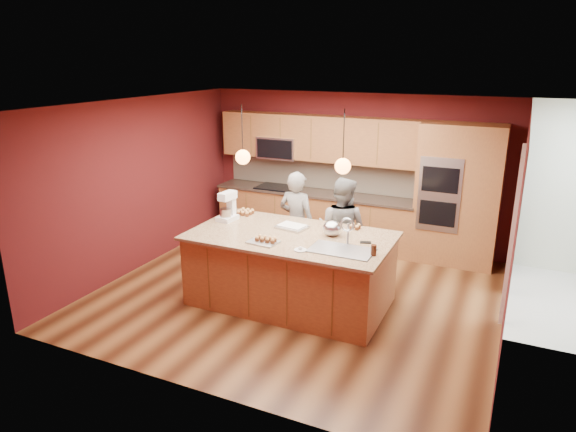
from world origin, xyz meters
The scene contains 24 objects.
floor centered at (0.00, 0.00, 0.00)m, with size 5.50×5.50×0.00m, color #40200F.
ceiling centered at (0.00, 0.00, 2.70)m, with size 5.50×5.50×0.00m, color white.
wall_back centered at (0.00, 2.50, 1.35)m, with size 5.50×5.50×0.00m, color #4D1315.
wall_front centered at (0.00, -2.50, 1.35)m, with size 5.50×5.50×0.00m, color #4D1315.
wall_left centered at (-2.75, 0.00, 1.35)m, with size 5.00×5.00×0.00m, color #4D1315.
wall_right centered at (2.75, 0.00, 1.35)m, with size 5.00×5.00×0.00m, color #4D1315.
cabinet_run centered at (-0.68, 2.25, 0.98)m, with size 3.74×0.64×2.30m.
oven_column centered at (1.85, 2.19, 1.15)m, with size 1.30×0.62×2.30m.
doorway_trim centered at (2.73, 0.80, 1.05)m, with size 0.08×1.11×2.20m, color white, non-canonical shape.
pendant_left centered at (-0.70, -0.27, 2.00)m, with size 0.20×0.20×0.80m.
pendant_right centered at (0.72, -0.27, 2.00)m, with size 0.20×0.20×0.80m.
island centered at (0.02, -0.28, 0.51)m, with size 2.72×1.52×1.38m.
person_left centered at (-0.35, 0.73, 0.82)m, with size 0.60×0.39×1.63m, color black.
person_right centered at (0.39, 0.73, 0.81)m, with size 0.78×0.61×1.61m, color gray.
stand_mixer centered at (-1.09, -0.07, 1.18)m, with size 0.25×0.33×0.42m.
sheet_cake centered at (-0.09, -0.02, 1.02)m, with size 0.46×0.37×0.05m.
cooling_rack centered at (-0.18, -0.71, 1.01)m, with size 0.38×0.27×0.02m, color #ADAFB5.
mixing_bowl centered at (0.53, -0.08, 1.10)m, with size 0.25×0.25×0.22m, color silver.
plate centered at (0.37, -0.77, 1.01)m, with size 0.16×0.16×0.01m, color silver.
tumbler centered at (1.23, -0.54, 1.07)m, with size 0.07×0.07×0.14m, color #33160B.
phone centered at (1.02, -0.16, 1.01)m, with size 0.14×0.08×0.01m, color black.
cupcakes_left centered at (-1.01, 0.28, 1.04)m, with size 0.24×0.24×0.07m, color tan, non-canonical shape.
cupcakes_rack centered at (-0.15, -0.69, 1.05)m, with size 0.29×0.15×0.07m, color tan, non-canonical shape.
cupcakes_right centered at (0.72, 0.32, 1.03)m, with size 0.15×0.15×0.07m, color tan, non-canonical shape.
Camera 1 is at (2.71, -6.21, 3.30)m, focal length 32.00 mm.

